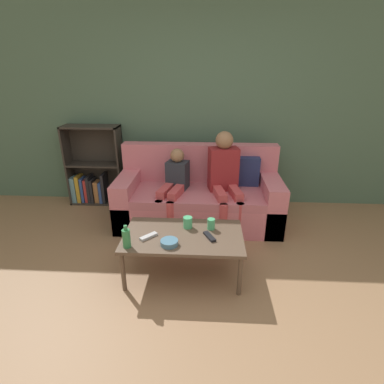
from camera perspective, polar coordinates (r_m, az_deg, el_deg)
ground_plane at (r=2.55m, az=1.04°, el=-23.42°), size 22.00×22.00×0.00m
wall_back at (r=4.12m, az=2.49°, el=15.36°), size 12.00×0.06×2.60m
couch at (r=3.75m, az=1.39°, el=-1.19°), size 1.97×0.84×0.93m
bookshelf at (r=4.48m, az=-18.19°, el=3.35°), size 0.76×0.28×1.11m
coffee_table at (r=2.78m, az=-1.68°, el=-8.78°), size 1.09×0.63×0.42m
person_adult at (r=3.54m, az=6.26°, el=3.47°), size 0.42×0.64×1.15m
person_child at (r=3.56m, az=-3.47°, el=1.51°), size 0.37×0.63×0.94m
cup_near at (r=2.83m, az=3.66°, el=-6.10°), size 0.07×0.07×0.10m
cup_far at (r=2.85m, az=-0.82°, el=-5.80°), size 0.09×0.09×0.11m
tv_remote_0 at (r=2.71m, az=3.34°, el=-8.46°), size 0.12×0.17×0.02m
tv_remote_1 at (r=2.74m, az=-8.28°, el=-8.36°), size 0.15×0.16×0.02m
snack_bowl at (r=2.61m, az=-4.35°, el=-9.58°), size 0.15×0.15×0.05m
bottle at (r=2.60m, az=-12.39°, el=-8.55°), size 0.07×0.07×0.21m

